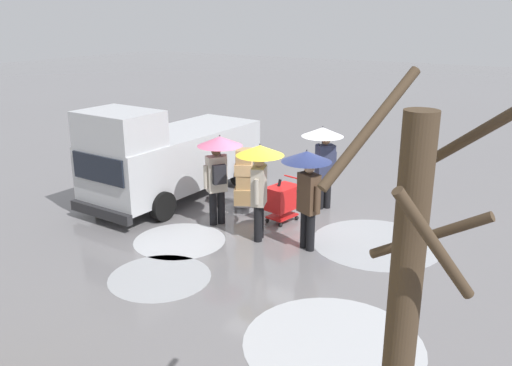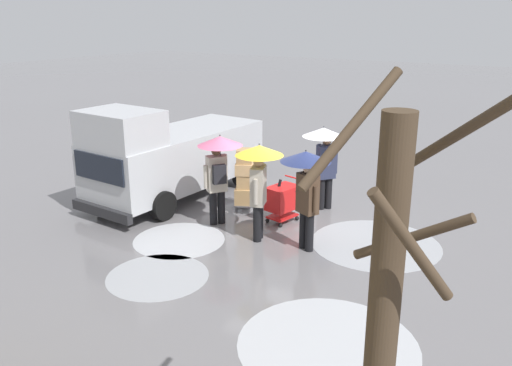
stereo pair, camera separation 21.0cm
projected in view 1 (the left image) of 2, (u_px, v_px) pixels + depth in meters
The scene contains 13 objects.
ground_plane at pixel (292, 226), 12.54m from camera, with size 90.00×90.00×0.00m, color slate.
slush_patch_near_cluster at pixel (333, 344), 8.08m from camera, with size 2.75×2.75×0.01m, color #ADAFB5.
slush_patch_under_van at pixel (180, 240), 11.76m from camera, with size 2.01×2.01×0.01m, color #ADAFB5.
slush_patch_mid_street at pixel (160, 277), 10.12m from camera, with size 1.94×1.94×0.01m, color #999BA0.
slush_patch_far_side at pixel (376, 243), 11.63m from camera, with size 2.78×2.78×0.01m, color #999BA0.
cargo_van_parked_right at pixel (169, 155), 14.15m from camera, with size 2.39×5.43×2.60m.
shopping_cart_vendor at pixel (282, 199), 12.68m from camera, with size 0.70×0.91×1.04m.
hand_dolly_boxes at pixel (244, 180), 13.27m from camera, with size 0.78×0.86×1.60m.
pedestrian_pink_side at pixel (324, 148), 13.22m from camera, with size 1.04×1.04×2.15m.
pedestrian_black_side at pixel (307, 176), 10.93m from camera, with size 1.04×1.04×2.15m.
pedestrian_white_side at pixel (259, 170), 11.41m from camera, with size 1.04×1.04×2.15m.
pedestrian_far_side at pixel (218, 160), 12.24m from camera, with size 1.04×1.04×2.15m.
bare_tree_near at pixel (400, 359), 4.09m from camera, with size 1.39×1.24×4.39m.
Camera 1 is at (-5.32, 10.39, 4.77)m, focal length 37.57 mm.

